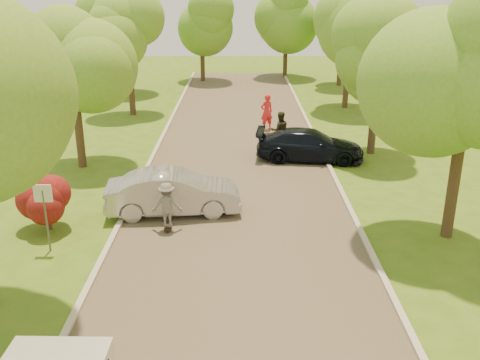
{
  "coord_description": "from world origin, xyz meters",
  "views": [
    {
      "loc": [
        0.04,
        -10.72,
        7.8
      ],
      "look_at": [
        0.06,
        6.75,
        1.3
      ],
      "focal_mm": 40.0,
      "sensor_mm": 36.0,
      "label": 1
    }
  ],
  "objects_px": {
    "street_sign": "(44,204)",
    "dark_sedan": "(310,145)",
    "skateboarder": "(167,205)",
    "person_striped": "(267,112)",
    "longboard": "(168,227)",
    "silver_sedan": "(173,192)",
    "person_olive": "(280,130)"
  },
  "relations": [
    {
      "from": "street_sign",
      "to": "person_striped",
      "type": "relative_size",
      "value": 1.08
    },
    {
      "from": "silver_sedan",
      "to": "person_striped",
      "type": "relative_size",
      "value": 2.35
    },
    {
      "from": "longboard",
      "to": "dark_sedan",
      "type": "bearing_deg",
      "value": -129.78
    },
    {
      "from": "skateboarder",
      "to": "person_striped",
      "type": "relative_size",
      "value": 0.77
    },
    {
      "from": "silver_sedan",
      "to": "longboard",
      "type": "height_order",
      "value": "silver_sedan"
    },
    {
      "from": "person_striped",
      "to": "person_olive",
      "type": "bearing_deg",
      "value": 72.74
    },
    {
      "from": "skateboarder",
      "to": "person_olive",
      "type": "relative_size",
      "value": 0.83
    },
    {
      "from": "silver_sedan",
      "to": "skateboarder",
      "type": "distance_m",
      "value": 1.35
    },
    {
      "from": "person_striped",
      "to": "person_olive",
      "type": "relative_size",
      "value": 1.07
    },
    {
      "from": "longboard",
      "to": "person_striped",
      "type": "xyz_separation_m",
      "value": [
        3.91,
        12.82,
        0.92
      ]
    },
    {
      "from": "person_striped",
      "to": "skateboarder",
      "type": "bearing_deg",
      "value": 48.3
    },
    {
      "from": "dark_sedan",
      "to": "person_striped",
      "type": "distance_m",
      "value": 5.68
    },
    {
      "from": "person_striped",
      "to": "dark_sedan",
      "type": "bearing_deg",
      "value": 83.18
    },
    {
      "from": "dark_sedan",
      "to": "person_olive",
      "type": "relative_size",
      "value": 2.63
    },
    {
      "from": "skateboarder",
      "to": "person_olive",
      "type": "bearing_deg",
      "value": -118.0
    },
    {
      "from": "silver_sedan",
      "to": "person_striped",
      "type": "xyz_separation_m",
      "value": [
        3.86,
        11.46,
        0.23
      ]
    },
    {
      "from": "longboard",
      "to": "person_olive",
      "type": "xyz_separation_m",
      "value": [
        4.39,
        9.19,
        0.85
      ]
    },
    {
      "from": "dark_sedan",
      "to": "longboard",
      "type": "xyz_separation_m",
      "value": [
        -5.65,
        -7.42,
        -0.63
      ]
    },
    {
      "from": "dark_sedan",
      "to": "person_striped",
      "type": "xyz_separation_m",
      "value": [
        -1.74,
        5.39,
        0.29
      ]
    },
    {
      "from": "silver_sedan",
      "to": "person_striped",
      "type": "distance_m",
      "value": 12.1
    },
    {
      "from": "silver_sedan",
      "to": "longboard",
      "type": "xyz_separation_m",
      "value": [
        -0.05,
        -1.35,
        -0.69
      ]
    },
    {
      "from": "person_striped",
      "to": "longboard",
      "type": "bearing_deg",
      "value": 48.3
    },
    {
      "from": "street_sign",
      "to": "silver_sedan",
      "type": "relative_size",
      "value": 0.46
    },
    {
      "from": "street_sign",
      "to": "dark_sedan",
      "type": "relative_size",
      "value": 0.44
    },
    {
      "from": "dark_sedan",
      "to": "person_olive",
      "type": "height_order",
      "value": "person_olive"
    },
    {
      "from": "longboard",
      "to": "street_sign",
      "type": "bearing_deg",
      "value": 21.47
    },
    {
      "from": "longboard",
      "to": "skateboarder",
      "type": "distance_m",
      "value": 0.79
    },
    {
      "from": "silver_sedan",
      "to": "skateboarder",
      "type": "xyz_separation_m",
      "value": [
        -0.05,
        -1.35,
        0.1
      ]
    },
    {
      "from": "silver_sedan",
      "to": "dark_sedan",
      "type": "distance_m",
      "value": 8.26
    },
    {
      "from": "street_sign",
      "to": "person_striped",
      "type": "bearing_deg",
      "value": 62.85
    },
    {
      "from": "dark_sedan",
      "to": "skateboarder",
      "type": "distance_m",
      "value": 9.33
    },
    {
      "from": "longboard",
      "to": "skateboarder",
      "type": "relative_size",
      "value": 0.52
    }
  ]
}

